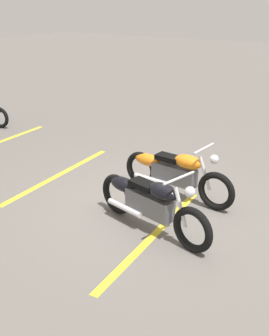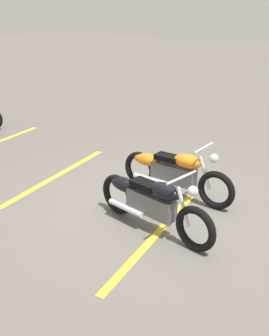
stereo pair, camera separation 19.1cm
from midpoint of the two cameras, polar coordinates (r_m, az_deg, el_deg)
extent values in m
plane|color=#66605B|center=(7.08, 2.88, -5.43)|extent=(60.00, 60.00, 0.00)
torus|color=black|center=(7.01, 11.88, -3.14)|extent=(0.68, 0.16, 0.67)
torus|color=black|center=(7.75, 1.61, -0.16)|extent=(0.68, 0.16, 0.67)
cube|color=#59595E|center=(7.34, 6.18, -0.88)|extent=(0.85, 0.28, 0.32)
ellipsoid|color=orange|center=(7.10, 8.11, 0.83)|extent=(0.54, 0.32, 0.24)
ellipsoid|color=orange|center=(7.58, 2.60, 1.13)|extent=(0.58, 0.28, 0.22)
cube|color=black|center=(7.30, 5.41, 1.40)|extent=(0.46, 0.27, 0.09)
cylinder|color=silver|center=(7.00, 10.38, -0.72)|extent=(0.27, 0.07, 0.56)
cylinder|color=silver|center=(6.87, 10.25, 2.64)|extent=(0.08, 0.62, 0.04)
sphere|color=silver|center=(6.83, 11.64, 1.18)|extent=(0.15, 0.15, 0.15)
cylinder|color=silver|center=(7.50, 2.98, -1.60)|extent=(0.70, 0.14, 0.09)
torus|color=black|center=(5.83, 8.88, -8.35)|extent=(0.68, 0.25, 0.67)
torus|color=black|center=(6.76, -1.57, -3.60)|extent=(0.68, 0.25, 0.67)
cube|color=#59595E|center=(6.26, 2.93, -4.98)|extent=(0.87, 0.39, 0.32)
ellipsoid|color=black|center=(5.96, 4.86, -3.25)|extent=(0.57, 0.38, 0.24)
ellipsoid|color=black|center=(6.56, -0.66, -2.27)|extent=(0.60, 0.35, 0.22)
cube|color=black|center=(6.22, 2.11, -2.29)|extent=(0.48, 0.33, 0.09)
cylinder|color=silver|center=(5.83, 7.25, -5.34)|extent=(0.27, 0.11, 0.56)
cylinder|color=silver|center=(5.68, 7.06, -1.37)|extent=(0.16, 0.61, 0.04)
sphere|color=silver|center=(5.62, 8.56, -3.26)|extent=(0.15, 0.15, 0.15)
cylinder|color=silver|center=(6.49, -0.52, -5.48)|extent=(0.70, 0.23, 0.09)
cube|color=yellow|center=(6.31, 3.59, -9.10)|extent=(0.40, 3.20, 0.01)
cube|color=yellow|center=(8.47, -9.62, -0.91)|extent=(0.40, 3.20, 0.01)
camera|label=1|loc=(0.10, 90.79, -0.32)|focal=44.55mm
camera|label=2|loc=(0.10, -89.21, 0.32)|focal=44.55mm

